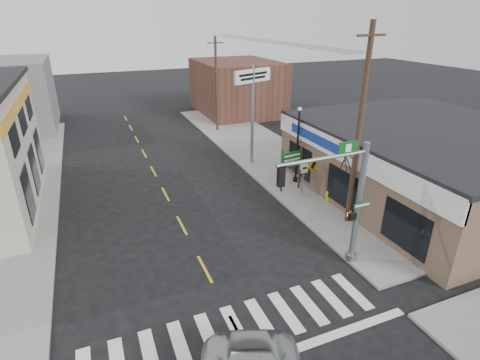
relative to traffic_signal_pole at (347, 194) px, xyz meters
name	(u,v)px	position (x,y,z in m)	size (l,w,h in m)	color
ground	(240,336)	(-5.54, -2.06, -3.46)	(140.00, 140.00, 0.00)	black
sidewalk_right	(287,167)	(3.46, 10.94, -3.40)	(6.00, 38.00, 0.13)	slate
sidewalk_left	(0,213)	(-14.54, 10.94, -3.40)	(6.00, 38.00, 0.13)	slate
center_line	(182,225)	(-5.54, 5.94, -3.46)	(0.12, 56.00, 0.01)	gold
crosswalk	(236,328)	(-5.54, -1.66, -3.46)	(11.00, 2.20, 0.01)	silver
thrift_store	(427,164)	(8.96, 3.94, -1.46)	(12.00, 14.00, 4.00)	brown
bldg_distant_right	(237,87)	(6.46, 27.94, -0.66)	(8.00, 10.00, 5.60)	#543126
bldg_distant_left	(0,96)	(-16.54, 29.94, -0.26)	(9.00, 10.00, 6.40)	slate
traffic_signal_pole	(347,194)	(0.00, 0.00, 0.00)	(4.41, 0.37, 5.59)	gray
guide_sign	(292,164)	(1.72, 7.35, -1.58)	(1.54, 0.13, 2.70)	#432D1F
fire_hydrant	(328,196)	(2.96, 5.14, -2.96)	(0.21, 0.21, 0.68)	#C8B60A
ped_crossing_sign	(313,170)	(2.26, 5.85, -1.51)	(1.03, 0.07, 2.65)	gray
lamp_post	(299,140)	(2.72, 8.35, -0.49)	(0.64, 0.50, 4.89)	black
dance_center_sign	(253,91)	(1.47, 12.64, 1.89)	(3.27, 0.20, 6.96)	gray
bare_tree	(354,152)	(3.06, 3.49, 0.21)	(2.25, 2.25, 4.51)	black
shrub_front	(417,235)	(4.24, -0.22, -2.85)	(1.29, 1.29, 0.97)	#183B1C
shrub_back	(336,174)	(5.22, 7.53, -2.91)	(1.13, 1.13, 0.85)	black
utility_pole_near	(359,128)	(2.64, 2.88, 1.69)	(1.70, 0.26, 9.80)	#452A1E
utility_pole_far	(216,84)	(1.96, 21.72, 0.92)	(1.44, 0.22, 8.30)	#47371F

